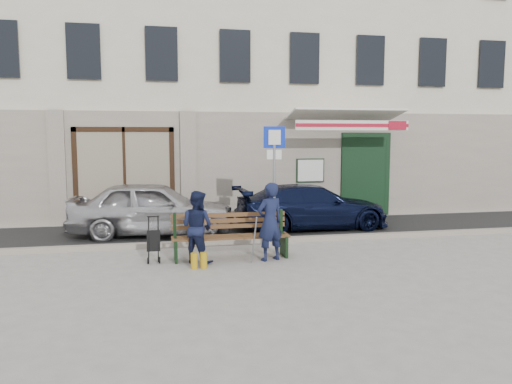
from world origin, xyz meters
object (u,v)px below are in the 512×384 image
object	(u,v)px
man	(270,222)
woman	(197,227)
bench	(229,236)
parking_sign	(274,165)
car_navy	(312,207)
car_silver	(153,208)
stroller	(154,242)

from	to	relation	value
man	woman	xyz separation A→B (m)	(-1.45, 0.11, -0.07)
bench	woman	xyz separation A→B (m)	(-0.65, -0.21, 0.26)
parking_sign	bench	bearing A→B (deg)	-122.13
car_navy	car_silver	bearing A→B (deg)	88.73
stroller	car_silver	bearing A→B (deg)	93.13
car_silver	car_navy	size ratio (longest dim) A/B	0.98
bench	man	size ratio (longest dim) A/B	1.52
man	parking_sign	bearing A→B (deg)	-126.22
parking_sign	man	xyz separation A→B (m)	(-0.50, -1.76, -1.04)
bench	woman	bearing A→B (deg)	-162.33
car_navy	parking_sign	bearing A→B (deg)	132.23
woman	stroller	bearing A→B (deg)	24.69
bench	stroller	size ratio (longest dim) A/B	2.66
bench	man	xyz separation A→B (m)	(0.80, -0.32, 0.33)
car_silver	stroller	xyz separation A→B (m)	(0.02, -2.68, -0.30)
car_silver	car_navy	world-z (taller)	car_silver
parking_sign	bench	xyz separation A→B (m)	(-1.30, -1.44, -1.37)
parking_sign	stroller	size ratio (longest dim) A/B	3.02
car_silver	bench	distance (m)	3.12
car_silver	bench	world-z (taller)	car_silver
parking_sign	woman	size ratio (longest dim) A/B	1.90
car_silver	stroller	distance (m)	2.70
car_navy	woman	distance (m)	4.49
woman	car_navy	bearing A→B (deg)	-97.19
woman	car_silver	bearing A→B (deg)	-32.77
car_navy	stroller	distance (m)	5.02
car_navy	man	xyz separation A→B (m)	(-1.88, -3.12, 0.19)
car_silver	man	bearing A→B (deg)	-137.02
parking_sign	car_silver	bearing A→B (deg)	165.60
man	stroller	xyz separation A→B (m)	(-2.30, 0.35, -0.39)
bench	woman	world-z (taller)	woman
car_navy	man	bearing A→B (deg)	146.49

